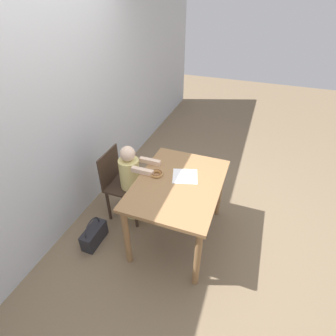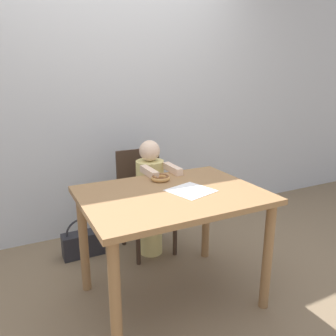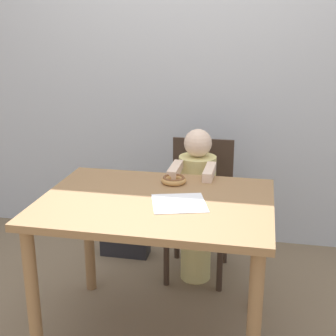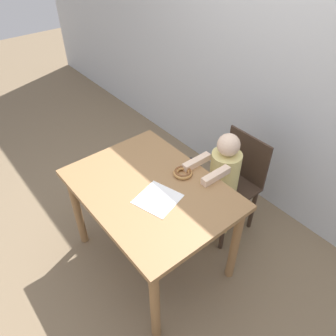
# 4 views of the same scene
# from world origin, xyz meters

# --- Properties ---
(ground_plane) EXTENTS (12.00, 12.00, 0.00)m
(ground_plane) POSITION_xyz_m (0.00, 0.00, 0.00)
(ground_plane) COLOR #7A664C
(wall_back) EXTENTS (8.00, 0.05, 2.50)m
(wall_back) POSITION_xyz_m (0.00, 1.23, 1.25)
(wall_back) COLOR silver
(wall_back) RESTS_ON ground_plane
(dining_table) EXTENTS (1.10, 0.81, 0.75)m
(dining_table) POSITION_xyz_m (0.00, 0.00, 0.64)
(dining_table) COLOR olive
(dining_table) RESTS_ON ground_plane
(chair) EXTENTS (0.39, 0.42, 0.84)m
(chair) POSITION_xyz_m (0.11, 0.71, 0.45)
(chair) COLOR #38281E
(chair) RESTS_ON ground_plane
(child_figure) EXTENTS (0.24, 0.43, 0.96)m
(child_figure) POSITION_xyz_m (0.11, 0.59, 0.49)
(child_figure) COLOR #E0D17F
(child_figure) RESTS_ON ground_plane
(donut) EXTENTS (0.13, 0.13, 0.03)m
(donut) POSITION_xyz_m (0.04, 0.25, 0.77)
(donut) COLOR tan
(donut) RESTS_ON dining_table
(napkin) EXTENTS (0.30, 0.30, 0.00)m
(napkin) POSITION_xyz_m (0.12, -0.03, 0.75)
(napkin) COLOR white
(napkin) RESTS_ON dining_table
(handbag) EXTENTS (0.33, 0.14, 0.33)m
(handbag) POSITION_xyz_m (-0.41, 0.81, 0.11)
(handbag) COLOR #232328
(handbag) RESTS_ON ground_plane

